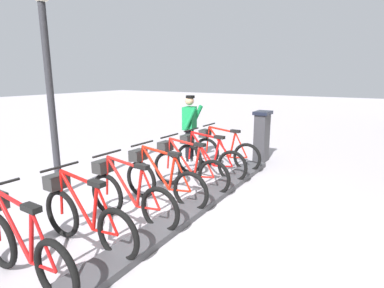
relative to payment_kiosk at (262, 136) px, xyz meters
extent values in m
plane|color=#B3ADB6|center=(-0.05, 3.65, -0.67)|extent=(60.00, 60.00, 0.00)
cube|color=#47474C|center=(-0.05, 3.65, -0.62)|extent=(0.44, 6.47, 0.10)
cube|color=#38383D|center=(0.00, 0.00, -0.07)|extent=(0.28, 0.44, 1.20)
cube|color=#194C8C|center=(0.15, 0.00, 0.28)|extent=(0.03, 0.30, 0.40)
cube|color=black|center=(0.00, 0.00, 0.57)|extent=(0.36, 0.52, 0.08)
torus|color=black|center=(-0.03, 1.03, -0.33)|extent=(0.67, 0.09, 0.67)
torus|color=black|center=(1.02, 1.00, -0.33)|extent=(0.67, 0.09, 0.67)
cylinder|color=red|center=(0.68, 1.01, -0.05)|extent=(0.60, 0.06, 0.70)
cylinder|color=red|center=(0.34, 1.02, -0.09)|extent=(0.16, 0.05, 0.61)
cylinder|color=red|center=(0.62, 1.01, 0.25)|extent=(0.69, 0.07, 0.11)
cylinder|color=red|center=(0.18, 1.02, -0.36)|extent=(0.43, 0.05, 0.09)
cylinder|color=red|center=(0.12, 1.03, -0.06)|extent=(0.33, 0.04, 0.56)
cylinder|color=red|center=(0.99, 1.00, -0.02)|extent=(0.10, 0.04, 0.62)
cube|color=black|center=(0.28, 1.02, 0.24)|extent=(0.22, 0.11, 0.06)
cylinder|color=black|center=(0.96, 1.00, 0.33)|extent=(0.05, 0.54, 0.03)
cube|color=#2D2D2D|center=(1.07, 1.00, 0.11)|extent=(0.21, 0.29, 0.18)
torus|color=black|center=(-0.03, 1.84, -0.33)|extent=(0.67, 0.09, 0.67)
torus|color=black|center=(1.02, 1.81, -0.33)|extent=(0.67, 0.09, 0.67)
cylinder|color=red|center=(0.68, 1.82, -0.05)|extent=(0.60, 0.06, 0.70)
cylinder|color=red|center=(0.34, 1.83, -0.09)|extent=(0.16, 0.05, 0.61)
cylinder|color=red|center=(0.62, 1.82, 0.25)|extent=(0.69, 0.07, 0.11)
cylinder|color=red|center=(0.18, 1.83, -0.36)|extent=(0.43, 0.05, 0.09)
cylinder|color=red|center=(0.12, 1.84, -0.06)|extent=(0.33, 0.04, 0.56)
cylinder|color=red|center=(0.99, 1.81, -0.02)|extent=(0.10, 0.04, 0.62)
cube|color=black|center=(0.28, 1.83, 0.24)|extent=(0.22, 0.11, 0.06)
cylinder|color=black|center=(0.96, 1.81, 0.33)|extent=(0.05, 0.54, 0.03)
cube|color=#2D2D2D|center=(1.07, 1.81, 0.11)|extent=(0.21, 0.29, 0.18)
torus|color=black|center=(-0.03, 2.65, -0.33)|extent=(0.67, 0.09, 0.67)
torus|color=black|center=(1.02, 2.62, -0.33)|extent=(0.67, 0.09, 0.67)
cylinder|color=red|center=(0.68, 2.63, -0.05)|extent=(0.60, 0.06, 0.70)
cylinder|color=red|center=(0.34, 2.64, -0.09)|extent=(0.16, 0.05, 0.61)
cylinder|color=red|center=(0.62, 2.63, 0.25)|extent=(0.69, 0.07, 0.11)
cylinder|color=red|center=(0.18, 2.64, -0.36)|extent=(0.43, 0.05, 0.09)
cylinder|color=red|center=(0.12, 2.65, -0.06)|extent=(0.33, 0.04, 0.56)
cylinder|color=red|center=(0.99, 2.62, -0.02)|extent=(0.10, 0.04, 0.62)
cube|color=black|center=(0.28, 2.64, 0.24)|extent=(0.22, 0.11, 0.06)
cylinder|color=black|center=(0.96, 2.62, 0.33)|extent=(0.05, 0.54, 0.03)
cube|color=#2D2D2D|center=(1.07, 2.62, 0.11)|extent=(0.21, 0.29, 0.18)
torus|color=black|center=(-0.03, 3.46, -0.33)|extent=(0.67, 0.09, 0.67)
torus|color=black|center=(1.02, 3.43, -0.33)|extent=(0.67, 0.09, 0.67)
cylinder|color=red|center=(0.68, 3.44, -0.05)|extent=(0.60, 0.06, 0.70)
cylinder|color=red|center=(0.34, 3.45, -0.09)|extent=(0.16, 0.05, 0.61)
cylinder|color=red|center=(0.62, 3.44, 0.25)|extent=(0.69, 0.07, 0.11)
cylinder|color=red|center=(0.18, 3.45, -0.36)|extent=(0.43, 0.05, 0.09)
cylinder|color=red|center=(0.12, 3.46, -0.06)|extent=(0.33, 0.04, 0.56)
cylinder|color=red|center=(0.99, 3.43, -0.02)|extent=(0.10, 0.04, 0.62)
cube|color=black|center=(0.28, 3.45, 0.24)|extent=(0.22, 0.11, 0.06)
cylinder|color=black|center=(0.96, 3.43, 0.33)|extent=(0.05, 0.54, 0.03)
cube|color=#2D2D2D|center=(1.07, 3.43, 0.11)|extent=(0.21, 0.29, 0.18)
torus|color=black|center=(-0.03, 4.27, -0.33)|extent=(0.67, 0.09, 0.67)
torus|color=black|center=(1.02, 4.24, -0.33)|extent=(0.67, 0.09, 0.67)
cylinder|color=red|center=(0.68, 4.25, -0.05)|extent=(0.60, 0.06, 0.70)
cylinder|color=red|center=(0.34, 4.26, -0.09)|extent=(0.16, 0.05, 0.61)
cylinder|color=red|center=(0.62, 4.25, 0.25)|extent=(0.69, 0.07, 0.11)
cylinder|color=red|center=(0.18, 4.26, -0.36)|extent=(0.43, 0.05, 0.09)
cylinder|color=red|center=(0.12, 4.26, -0.06)|extent=(0.33, 0.04, 0.56)
cylinder|color=red|center=(0.99, 4.24, -0.02)|extent=(0.10, 0.04, 0.62)
cube|color=black|center=(0.28, 4.26, 0.24)|extent=(0.22, 0.11, 0.06)
cylinder|color=black|center=(0.96, 4.24, 0.33)|extent=(0.05, 0.54, 0.03)
cube|color=#2D2D2D|center=(1.07, 4.24, 0.11)|extent=(0.21, 0.29, 0.18)
torus|color=black|center=(-0.03, 5.08, -0.33)|extent=(0.67, 0.09, 0.67)
torus|color=black|center=(1.02, 5.05, -0.33)|extent=(0.67, 0.09, 0.67)
cylinder|color=red|center=(0.68, 5.06, -0.05)|extent=(0.60, 0.06, 0.70)
cylinder|color=red|center=(0.34, 5.07, -0.09)|extent=(0.16, 0.05, 0.61)
cylinder|color=red|center=(0.62, 5.06, 0.25)|extent=(0.69, 0.07, 0.11)
cylinder|color=red|center=(0.18, 5.07, -0.36)|extent=(0.43, 0.05, 0.09)
cylinder|color=red|center=(0.12, 5.07, -0.06)|extent=(0.33, 0.04, 0.56)
cylinder|color=red|center=(0.99, 5.05, -0.02)|extent=(0.10, 0.04, 0.62)
cube|color=black|center=(0.28, 5.07, 0.24)|extent=(0.22, 0.11, 0.06)
cylinder|color=black|center=(0.96, 5.05, 0.33)|extent=(0.05, 0.54, 0.03)
cube|color=#2D2D2D|center=(1.07, 5.05, 0.11)|extent=(0.21, 0.29, 0.18)
torus|color=black|center=(-0.03, 5.89, -0.33)|extent=(0.67, 0.09, 0.67)
torus|color=black|center=(1.02, 5.86, -0.33)|extent=(0.67, 0.09, 0.67)
cylinder|color=red|center=(0.68, 5.87, -0.05)|extent=(0.60, 0.06, 0.70)
cylinder|color=red|center=(0.34, 5.88, -0.09)|extent=(0.16, 0.05, 0.61)
cylinder|color=red|center=(0.62, 5.87, 0.25)|extent=(0.69, 0.07, 0.11)
cylinder|color=red|center=(0.18, 5.88, -0.36)|extent=(0.43, 0.05, 0.09)
cylinder|color=red|center=(0.12, 5.88, -0.06)|extent=(0.33, 0.04, 0.56)
cube|color=black|center=(0.28, 5.88, 0.24)|extent=(0.22, 0.11, 0.06)
cube|color=white|center=(1.54, 0.77, -0.62)|extent=(0.28, 0.16, 0.10)
cube|color=white|center=(1.61, 1.01, -0.62)|extent=(0.28, 0.16, 0.10)
cylinder|color=black|center=(1.60, 0.80, -0.24)|extent=(0.15, 0.15, 0.82)
cylinder|color=black|center=(1.55, 0.99, -0.24)|extent=(0.15, 0.15, 0.82)
cube|color=#188F49|center=(1.57, 0.89, 0.43)|extent=(0.34, 0.45, 0.56)
cylinder|color=#188F49|center=(1.53, 0.62, 0.46)|extent=(0.35, 0.17, 0.57)
cylinder|color=#188F49|center=(1.42, 1.13, 0.46)|extent=(0.35, 0.17, 0.57)
sphere|color=tan|center=(1.57, 0.89, 0.86)|extent=(0.22, 0.22, 0.22)
cylinder|color=black|center=(1.55, 0.89, 0.96)|extent=(0.22, 0.22, 0.06)
cylinder|color=#2D2D33|center=(2.44, 4.07, 1.02)|extent=(0.12, 0.12, 3.36)
camera|label=1|loc=(-2.48, 7.45, 1.49)|focal=29.11mm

